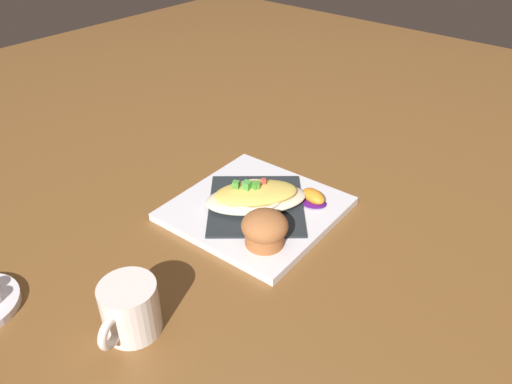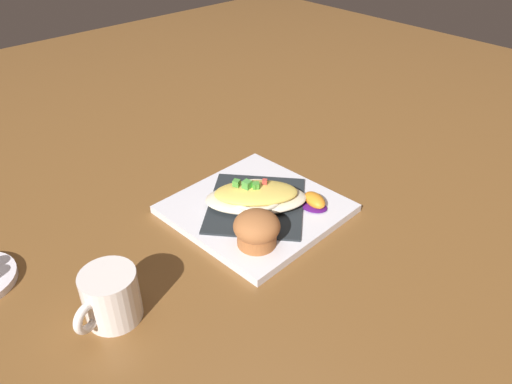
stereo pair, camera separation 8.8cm
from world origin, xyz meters
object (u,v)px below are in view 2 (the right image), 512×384
object	(u,v)px
orange_garnish	(315,202)
coffee_mug	(111,299)
muffin	(257,229)
square_plate	(256,209)
gratin_dish	(256,196)

from	to	relation	value
orange_garnish	coffee_mug	world-z (taller)	coffee_mug
muffin	square_plate	bearing A→B (deg)	137.97
square_plate	coffee_mug	bearing A→B (deg)	-81.42
gratin_dish	coffee_mug	distance (m)	0.32
muffin	coffee_mug	bearing A→B (deg)	-97.29
square_plate	gratin_dish	xyz separation A→B (m)	(-0.00, -0.00, 0.03)
square_plate	coffee_mug	xyz separation A→B (m)	(0.05, -0.32, 0.03)
square_plate	orange_garnish	distance (m)	0.11
square_plate	orange_garnish	world-z (taller)	orange_garnish
coffee_mug	gratin_dish	bearing A→B (deg)	98.60
square_plate	muffin	xyz separation A→B (m)	(0.08, -0.07, 0.04)
orange_garnish	coffee_mug	distance (m)	0.40
coffee_mug	muffin	bearing A→B (deg)	82.71
square_plate	orange_garnish	size ratio (longest dim) A/B	4.29
square_plate	gratin_dish	size ratio (longest dim) A/B	1.35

